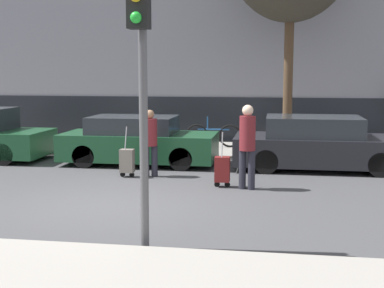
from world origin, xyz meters
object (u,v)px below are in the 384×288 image
(parked_car_1, at_px, (138,141))
(pedestrian_right, at_px, (247,141))
(parked_car_2, at_px, (318,144))
(traffic_light, at_px, (141,53))
(parked_bicycle, at_px, (213,135))
(trolley_left, at_px, (127,161))
(pedestrian_left, at_px, (150,139))
(trolley_right, at_px, (222,169))

(parked_car_1, bearing_deg, pedestrian_right, -40.57)
(parked_car_1, height_order, parked_car_2, parked_car_2)
(traffic_light, relative_size, parked_bicycle, 2.17)
(parked_bicycle, bearing_deg, parked_car_2, -42.25)
(parked_car_1, xyz_separation_m, trolley_left, (0.20, -1.78, -0.23))
(parked_bicycle, bearing_deg, traffic_light, -89.05)
(pedestrian_left, relative_size, parked_bicycle, 0.90)
(pedestrian_left, height_order, trolley_right, pedestrian_left)
(trolley_right, xyz_separation_m, parked_bicycle, (-0.83, 5.29, 0.10))
(parked_car_1, height_order, pedestrian_right, pedestrian_right)
(trolley_right, distance_m, traffic_light, 4.95)
(pedestrian_left, distance_m, pedestrian_right, 2.57)
(pedestrian_right, bearing_deg, parked_car_1, 151.87)
(parked_car_2, height_order, trolley_right, parked_car_2)
(trolley_right, bearing_deg, parked_car_1, 135.26)
(trolley_right, bearing_deg, parked_bicycle, 98.88)
(pedestrian_left, height_order, pedestrian_right, pedestrian_right)
(parked_car_1, bearing_deg, pedestrian_left, -65.70)
(parked_car_1, relative_size, trolley_left, 3.42)
(pedestrian_right, bearing_deg, trolley_right, -179.95)
(parked_car_2, height_order, pedestrian_right, pedestrian_right)
(trolley_right, xyz_separation_m, traffic_light, (-0.67, -4.31, 2.35))
(trolley_left, relative_size, traffic_light, 0.31)
(parked_bicycle, bearing_deg, parked_car_1, -121.79)
(traffic_light, bearing_deg, parked_car_1, 105.35)
(trolley_right, relative_size, traffic_light, 0.31)
(parked_car_1, distance_m, pedestrian_left, 1.79)
(parked_car_1, height_order, parked_bicycle, parked_car_1)
(trolley_left, relative_size, trolley_right, 1.00)
(trolley_left, bearing_deg, parked_car_1, 96.50)
(trolley_right, bearing_deg, parked_car_2, 49.10)
(pedestrian_right, bearing_deg, pedestrian_left, 168.86)
(parked_car_2, xyz_separation_m, traffic_light, (-2.87, -6.85, 2.10))
(pedestrian_right, bearing_deg, parked_bicycle, 116.60)
(parked_car_1, distance_m, traffic_light, 7.39)
(parked_car_2, bearing_deg, pedestrian_left, -157.90)
(trolley_left, height_order, pedestrian_right, pedestrian_right)
(pedestrian_right, height_order, trolley_right, pedestrian_right)
(pedestrian_left, distance_m, traffic_light, 5.65)
(trolley_right, bearing_deg, traffic_light, -98.79)
(parked_car_2, distance_m, parked_bicycle, 4.09)
(parked_car_1, distance_m, parked_bicycle, 3.26)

